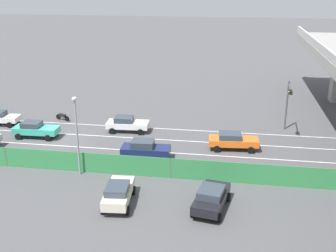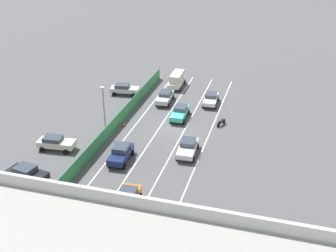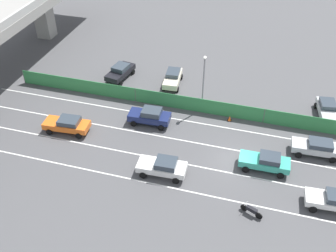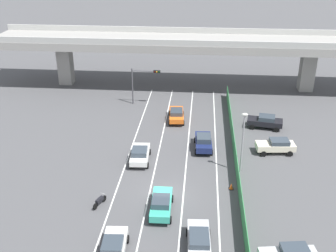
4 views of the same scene
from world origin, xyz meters
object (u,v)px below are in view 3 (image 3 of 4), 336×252
car_sedan_white (333,200)px  car_sedan_navy (150,116)px  parked_wagon_silver (327,109)px  street_lamp (204,78)px  traffic_cone (230,118)px  car_sedan_silver (317,147)px  car_taxi_orange (67,124)px  parked_sedan_cream (173,78)px  car_taxi_teal (265,161)px  parked_sedan_dark (120,71)px  car_hatchback_white (163,166)px  motorcycle (252,211)px

car_sedan_white → car_sedan_navy: car_sedan_navy is taller
parked_wagon_silver → street_lamp: 13.65m
car_sedan_navy → traffic_cone: 8.40m
car_sedan_silver → car_sedan_white: (-6.39, -1.20, -0.04)m
car_taxi_orange → parked_sedan_cream: bearing=-33.9°
car_taxi_orange → car_taxi_teal: (0.01, -19.72, 0.00)m
car_taxi_orange → car_taxi_teal: 19.72m
parked_sedan_dark → car_sedan_silver: bearing=-109.0°
car_sedan_white → car_sedan_navy: (6.60, 17.79, 0.10)m
car_hatchback_white → parked_sedan_dark: 17.40m
car_taxi_orange → parked_sedan_cream: size_ratio=1.08×
car_sedan_navy → car_taxi_teal: size_ratio=0.96×
car_sedan_navy → street_lamp: 6.77m
car_sedan_silver → car_sedan_white: car_sedan_silver is taller
car_hatchback_white → motorcycle: size_ratio=2.41×
car_taxi_orange → car_hatchback_white: (-3.15, -11.03, -0.00)m
motorcycle → parked_sedan_dark: (16.87, 17.90, 0.46)m
car_taxi_orange → car_sedan_navy: 8.42m
motorcycle → car_hatchback_white: bearing=73.3°
car_sedan_navy → parked_wagon_silver: size_ratio=0.99×
car_sedan_navy → car_sedan_white: bearing=-110.4°
parked_wagon_silver → parked_sedan_dark: size_ratio=0.97×
parked_sedan_cream → parked_sedan_dark: parked_sedan_dark is taller
car_sedan_silver → parked_wagon_silver: 6.75m
car_sedan_white → parked_wagon_silver: size_ratio=0.98×
traffic_cone → car_taxi_teal: bearing=-146.4°
car_hatchback_white → street_lamp: street_lamp is taller
car_sedan_navy → car_taxi_teal: 12.62m
parked_wagon_silver → parked_sedan_cream: 17.58m
car_taxi_teal → car_hatchback_white: bearing=110.0°
car_hatchback_white → car_taxi_teal: (3.17, -8.69, 0.01)m
street_lamp → traffic_cone: 5.07m
parked_sedan_cream → parked_wagon_silver: bearing=-95.3°
car_taxi_orange → car_sedan_navy: bearing=-64.8°
parked_wagon_silver → car_sedan_silver: bearing=170.5°
parked_wagon_silver → car_taxi_teal: bearing=150.8°
car_taxi_teal → parked_wagon_silver: size_ratio=1.02×
car_sedan_silver → car_hatchback_white: size_ratio=1.03×
car_sedan_silver → parked_wagon_silver: parked_wagon_silver is taller
car_taxi_orange → car_taxi_teal: size_ratio=1.04×
car_hatchback_white → parked_sedan_cream: bearing=12.2°
car_hatchback_white → car_sedan_navy: 7.55m
car_sedan_white → parked_sedan_dark: bearing=59.4°
parked_wagon_silver → car_hatchback_white: bearing=132.7°
car_taxi_orange → car_sedan_silver: (3.36, -24.21, 0.00)m
car_sedan_white → car_taxi_teal: 6.45m
car_sedan_silver → car_sedan_navy: bearing=89.3°
traffic_cone → car_sedan_silver: bearing=-108.8°
car_hatchback_white → car_sedan_navy: bearing=26.8°
car_sedan_silver → street_lamp: street_lamp is taller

